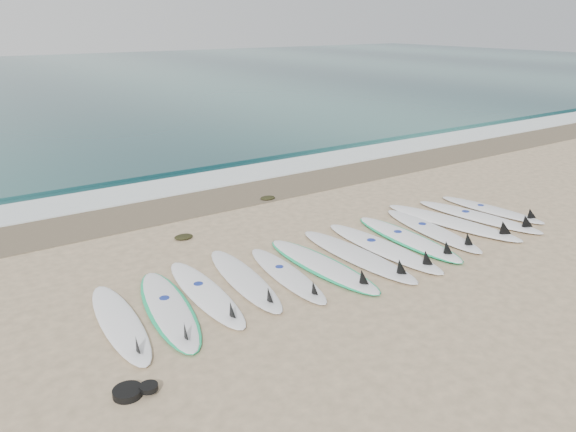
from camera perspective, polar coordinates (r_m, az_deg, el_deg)
ground at (r=9.61m, az=6.19°, el=-4.01°), size 120.00×120.00×0.00m
ocean at (r=39.75m, az=-26.47°, el=12.05°), size 120.00×55.00×0.03m
wet_sand_band at (r=12.79m, az=-5.76°, el=2.07°), size 120.00×1.80×0.01m
foam_band at (r=13.98m, az=-8.55°, el=3.53°), size 120.00×1.40×0.04m
wave_crest at (r=15.29m, az=-11.05°, el=4.89°), size 120.00×1.00×0.10m
surfboard_0 at (r=7.76m, az=-16.63°, el=-10.41°), size 0.68×2.41×0.30m
surfboard_1 at (r=7.96m, az=-11.97°, el=-9.22°), size 1.01×2.57×0.32m
surfboard_2 at (r=8.26m, az=-8.25°, el=-7.81°), size 0.65×2.48×0.31m
surfboard_3 at (r=8.60m, az=-4.35°, el=-6.48°), size 0.80×2.51×0.32m
surfboard_4 at (r=8.74m, az=0.01°, el=-6.02°), size 0.71×2.33×0.29m
surfboard_5 at (r=9.08m, az=3.58°, el=-5.03°), size 0.73×2.65×0.33m
surfboard_6 at (r=9.46m, az=7.25°, el=-4.05°), size 0.64×2.75×0.35m
surfboard_7 at (r=9.85m, az=9.82°, el=-3.21°), size 0.60×2.75×0.35m
surfboard_8 at (r=10.37m, az=12.17°, el=-2.25°), size 0.77×2.65×0.33m
surfboard_9 at (r=10.84m, az=14.58°, el=-1.44°), size 0.85×2.63×0.33m
surfboard_10 at (r=11.35m, az=16.59°, el=-0.63°), size 1.09×2.96×0.37m
surfboard_11 at (r=11.85m, az=19.00°, el=-0.08°), size 0.98×2.75×0.34m
surfboard_12 at (r=12.40m, az=20.15°, el=0.60°), size 0.75×2.38×0.30m
seaweed_near at (r=10.43m, az=-10.56°, el=-2.09°), size 0.35×0.27×0.07m
seaweed_far at (r=12.48m, az=-2.09°, el=1.85°), size 0.35×0.27×0.07m
leash_coil at (r=6.49m, az=-15.52°, el=-16.77°), size 0.46×0.36×0.11m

